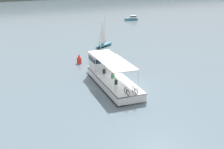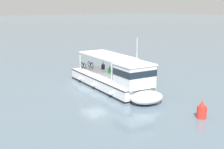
{
  "view_description": "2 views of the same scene",
  "coord_description": "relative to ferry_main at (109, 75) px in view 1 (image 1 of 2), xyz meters",
  "views": [
    {
      "loc": [
        -16.54,
        -28.34,
        13.02
      ],
      "look_at": [
        -1.24,
        1.1,
        1.4
      ],
      "focal_mm": 47.43,
      "sensor_mm": 36.0,
      "label": 1
    },
    {
      "loc": [
        16.63,
        24.34,
        8.03
      ],
      "look_at": [
        -1.24,
        1.1,
        1.4
      ],
      "focal_mm": 49.91,
      "sensor_mm": 36.0,
      "label": 2
    }
  ],
  "objects": [
    {
      "name": "channel_buoy",
      "position": [
        -0.27,
        9.37,
        -0.45
      ],
      "size": [
        0.7,
        0.7,
        1.4
      ],
      "color": "red",
      "rests_on": "ground"
    },
    {
      "name": "ferry_main",
      "position": [
        0.0,
        0.0,
        0.0
      ],
      "size": [
        4.62,
        13.02,
        5.32
      ],
      "color": "silver",
      "rests_on": "ground"
    },
    {
      "name": "sailboat_near_port",
      "position": [
        7.66,
        17.21,
        -0.47
      ],
      "size": [
        4.88,
        3.54,
        5.4
      ],
      "color": "teal",
      "rests_on": "ground"
    },
    {
      "name": "motorboat_off_stern",
      "position": [
        28.08,
        41.18,
        -0.47
      ],
      "size": [
        3.83,
        2.45,
        1.26
      ],
      "color": "teal",
      "rests_on": "ground"
    },
    {
      "name": "ground_plane",
      "position": [
        1.12,
        -2.11,
        -1.02
      ],
      "size": [
        400.0,
        400.0,
        0.0
      ],
      "primitive_type": "plane",
      "color": "slate"
    }
  ]
}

